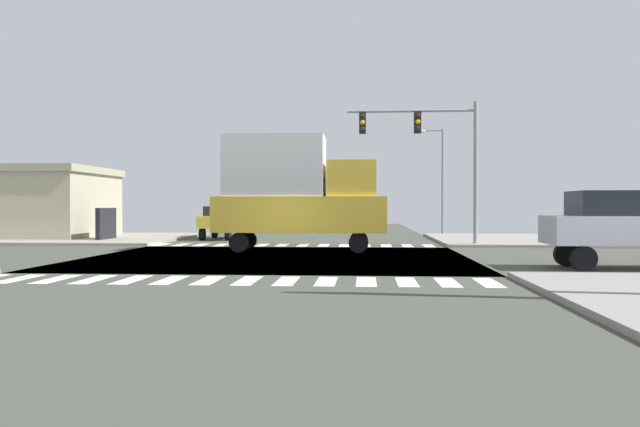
# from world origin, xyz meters

# --- Properties ---
(ground) EXTENTS (90.00, 90.00, 0.05)m
(ground) POSITION_xyz_m (0.00, 0.00, -0.03)
(ground) COLOR #404339
(sidewalk_corner_ne) EXTENTS (12.00, 12.00, 0.14)m
(sidewalk_corner_ne) POSITION_xyz_m (13.00, 12.00, 0.07)
(sidewalk_corner_ne) COLOR gray
(sidewalk_corner_ne) RESTS_ON ground
(sidewalk_corner_nw) EXTENTS (12.00, 12.00, 0.14)m
(sidewalk_corner_nw) POSITION_xyz_m (-13.00, 12.00, 0.07)
(sidewalk_corner_nw) COLOR gray
(sidewalk_corner_nw) RESTS_ON ground
(crosswalk_near) EXTENTS (13.50, 2.00, 0.01)m
(crosswalk_near) POSITION_xyz_m (-0.25, -7.30, 0.00)
(crosswalk_near) COLOR white
(crosswalk_near) RESTS_ON ground
(crosswalk_far) EXTENTS (13.50, 2.00, 0.01)m
(crosswalk_far) POSITION_xyz_m (-0.25, 7.30, 0.00)
(crosswalk_far) COLOR white
(crosswalk_far) RESTS_ON ground
(traffic_signal_mast) EXTENTS (6.11, 0.55, 6.78)m
(traffic_signal_mast) POSITION_xyz_m (6.10, 6.99, 4.99)
(traffic_signal_mast) COLOR gray
(traffic_signal_mast) RESTS_ON ground
(street_lamp) EXTENTS (1.78, 0.32, 7.00)m
(street_lamp) POSITION_xyz_m (8.11, 19.34, 4.26)
(street_lamp) COLOR gray
(street_lamp) RESTS_ON ground
(sedan_nearside_1) EXTENTS (1.80, 4.30, 1.88)m
(sedan_nearside_1) POSITION_xyz_m (-5.00, 12.76, 1.12)
(sedan_nearside_1) COLOR black
(sedan_nearside_1) RESTS_ON ground
(pickup_farside_1) EXTENTS (5.10, 2.00, 2.35)m
(pickup_farside_1) POSITION_xyz_m (11.09, -3.50, 1.29)
(pickup_farside_1) COLOR black
(pickup_farside_1) RESTS_ON ground
(sedan_crossing_2) EXTENTS (1.80, 4.30, 1.88)m
(sedan_crossing_2) POSITION_xyz_m (-2.00, 40.72, 1.12)
(sedan_crossing_2) COLOR black
(sedan_crossing_2) RESTS_ON ground
(sedan_queued_3) EXTENTS (1.80, 4.30, 1.88)m
(sedan_queued_3) POSITION_xyz_m (-2.00, 26.11, 1.12)
(sedan_queued_3) COLOR black
(sedan_queued_3) RESTS_ON ground
(box_truck_trailing_1) EXTENTS (7.20, 2.40, 4.85)m
(box_truck_trailing_1) POSITION_xyz_m (0.29, 3.50, 2.56)
(box_truck_trailing_1) COLOR black
(box_truck_trailing_1) RESTS_ON ground
(sedan_outer_5) EXTENTS (1.80, 4.30, 1.88)m
(sedan_outer_5) POSITION_xyz_m (-5.00, 23.04, 1.12)
(sedan_outer_5) COLOR black
(sedan_outer_5) RESTS_ON ground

